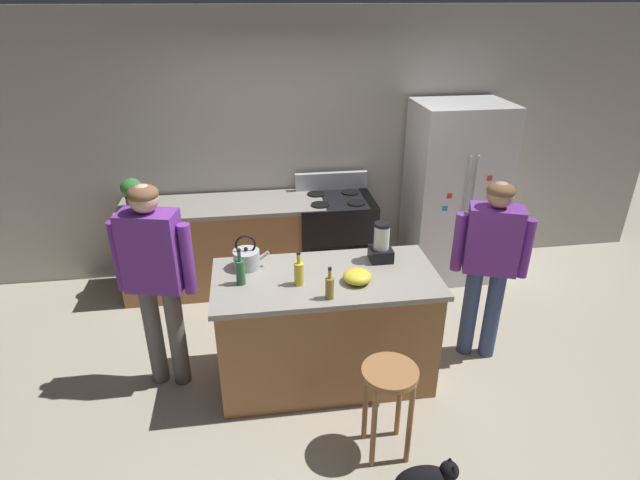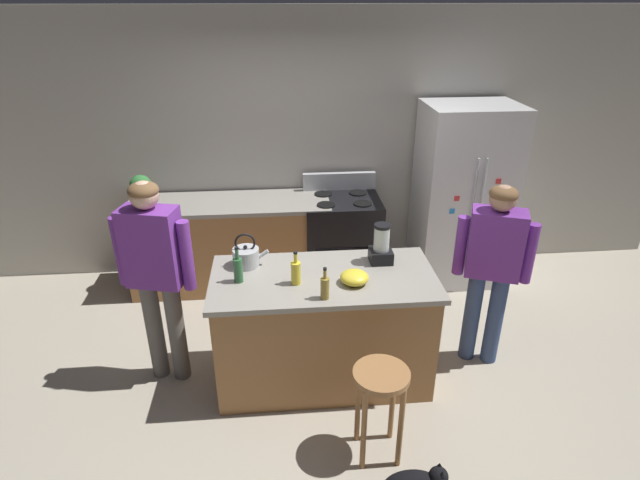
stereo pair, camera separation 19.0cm
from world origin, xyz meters
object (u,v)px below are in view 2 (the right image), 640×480
(kitchen_island, at_px, (323,328))
(person_by_sink_right, at_px, (493,260))
(potted_plant, at_px, (141,188))
(blender_appliance, at_px, (381,246))
(bar_stool, at_px, (380,391))
(tea_kettle, at_px, (246,256))
(refrigerator, at_px, (463,196))
(bottle_vinegar, at_px, (325,287))
(bottle_soda, at_px, (296,272))
(stove_range, at_px, (342,239))
(person_by_island_left, at_px, (155,266))
(mixing_bowl, at_px, (354,277))
(bottle_olive_oil, at_px, (238,269))

(kitchen_island, height_order, person_by_sink_right, person_by_sink_right)
(potted_plant, relative_size, blender_appliance, 0.96)
(bar_stool, xyz_separation_m, tea_kettle, (-0.85, 1.00, 0.48))
(potted_plant, xyz_separation_m, tea_kettle, (1.06, -1.33, -0.09))
(refrigerator, xyz_separation_m, bottle_vinegar, (-1.59, -1.79, 0.09))
(refrigerator, bearing_deg, bottle_soda, -138.27)
(stove_range, height_order, potted_plant, potted_plant)
(person_by_sink_right, distance_m, bar_stool, 1.43)
(refrigerator, relative_size, stove_range, 1.67)
(person_by_island_left, xyz_separation_m, mixing_bowl, (1.43, -0.24, -0.03))
(stove_range, distance_m, bottle_soda, 1.78)
(blender_appliance, distance_m, bottle_olive_oil, 1.09)
(kitchen_island, bearing_deg, bar_stool, -70.09)
(kitchen_island, xyz_separation_m, refrigerator, (1.57, 1.50, 0.46))
(mixing_bowl, bearing_deg, stove_range, 85.58)
(bar_stool, bearing_deg, kitchen_island, 109.91)
(person_by_island_left, distance_m, bottle_soda, 1.04)
(person_by_sink_right, distance_m, bottle_soda, 1.54)
(stove_range, distance_m, blender_appliance, 1.46)
(potted_plant, bearing_deg, bottle_olive_oil, -57.20)
(refrigerator, distance_m, bar_stool, 2.65)
(person_by_island_left, distance_m, mixing_bowl, 1.45)
(bottle_vinegar, bearing_deg, mixing_bowl, 38.22)
(person_by_sink_right, distance_m, bottle_olive_oil, 1.94)
(potted_plant, bearing_deg, refrigerator, -0.90)
(bottle_olive_oil, bearing_deg, tea_kettle, 78.93)
(person_by_sink_right, xyz_separation_m, bottle_olive_oil, (-1.93, -0.13, 0.09))
(bottle_olive_oil, relative_size, bottle_vinegar, 1.17)
(bar_stool, distance_m, potted_plant, 3.07)
(bottle_vinegar, relative_size, bottle_soda, 0.92)
(person_by_island_left, bearing_deg, kitchen_island, -5.83)
(refrigerator, bearing_deg, blender_appliance, -130.31)
(stove_range, bearing_deg, refrigerator, -1.15)
(stove_range, relative_size, tea_kettle, 4.01)
(stove_range, bearing_deg, tea_kettle, -124.62)
(blender_appliance, relative_size, mixing_bowl, 1.52)
(stove_range, distance_m, tea_kettle, 1.67)
(bar_stool, bearing_deg, mixing_bowl, 96.49)
(person_by_island_left, height_order, person_by_sink_right, person_by_island_left)
(blender_appliance, distance_m, mixing_bowl, 0.40)
(blender_appliance, relative_size, bottle_soda, 1.22)
(person_by_sink_right, xyz_separation_m, bar_stool, (-1.04, -0.90, -0.41))
(bottle_vinegar, bearing_deg, person_by_sink_right, 16.83)
(person_by_sink_right, height_order, tea_kettle, person_by_sink_right)
(stove_range, height_order, mixing_bowl, stove_range)
(person_by_island_left, relative_size, bar_stool, 2.43)
(tea_kettle, bearing_deg, stove_range, 55.38)
(bottle_olive_oil, height_order, mixing_bowl, bottle_olive_oil)
(potted_plant, relative_size, bottle_vinegar, 1.27)
(bottle_olive_oil, distance_m, bottle_vinegar, 0.65)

